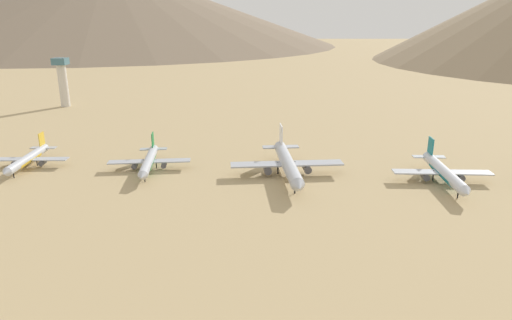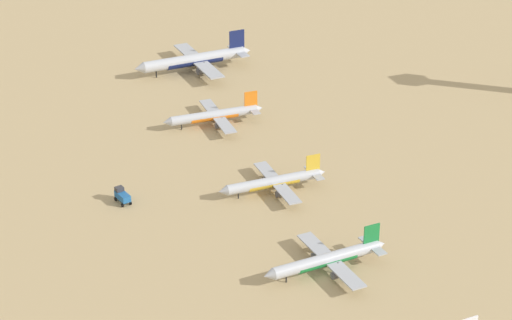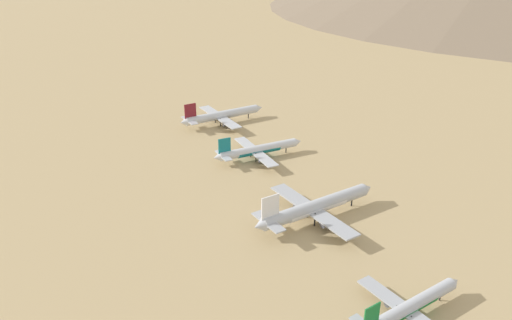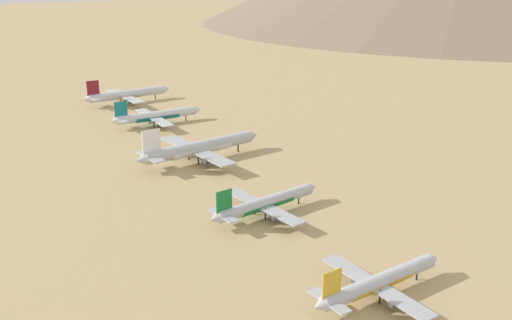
{
  "view_description": "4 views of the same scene",
  "coord_description": "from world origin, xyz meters",
  "px_view_note": "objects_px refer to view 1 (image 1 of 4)",
  "views": [
    {
      "loc": [
        136.64,
        31.34,
        47.59
      ],
      "look_at": [
        5.36,
        31.98,
        5.75
      ],
      "focal_mm": 31.73,
      "sensor_mm": 36.0,
      "label": 1
    },
    {
      "loc": [
        86.63,
        179.81,
        132.46
      ],
      "look_at": [
        -4.49,
        -54.73,
        3.94
      ],
      "focal_mm": 71.79,
      "sensor_mm": 36.0,
      "label": 2
    },
    {
      "loc": [
        -72.55,
        -61.81,
        77.86
      ],
      "look_at": [
        4.18,
        78.36,
        4.4
      ],
      "focal_mm": 35.36,
      "sensor_mm": 36.0,
      "label": 3
    },
    {
      "loc": [
        -72.3,
        -104.66,
        56.3
      ],
      "look_at": [
        7.94,
        16.69,
        6.61
      ],
      "focal_mm": 39.79,
      "sensor_mm": 36.0,
      "label": 4
    }
  ],
  "objects_px": {
    "parked_jet_3": "(149,161)",
    "parked_jet_4": "(288,163)",
    "parked_jet_2": "(28,159)",
    "parked_jet_5": "(444,172)",
    "control_tower": "(63,79)"
  },
  "relations": [
    {
      "from": "parked_jet_3",
      "to": "parked_jet_4",
      "type": "bearing_deg",
      "value": 82.31
    },
    {
      "from": "parked_jet_2",
      "to": "parked_jet_5",
      "type": "xyz_separation_m",
      "value": [
        15.16,
        130.57,
        0.5
      ]
    },
    {
      "from": "parked_jet_2",
      "to": "control_tower",
      "type": "distance_m",
      "value": 110.76
    },
    {
      "from": "parked_jet_4",
      "to": "parked_jet_2",
      "type": "bearing_deg",
      "value": -96.05
    },
    {
      "from": "parked_jet_2",
      "to": "parked_jet_5",
      "type": "height_order",
      "value": "parked_jet_5"
    },
    {
      "from": "parked_jet_2",
      "to": "control_tower",
      "type": "height_order",
      "value": "control_tower"
    },
    {
      "from": "parked_jet_5",
      "to": "parked_jet_2",
      "type": "bearing_deg",
      "value": -96.62
    },
    {
      "from": "parked_jet_3",
      "to": "parked_jet_4",
      "type": "relative_size",
      "value": 0.75
    },
    {
      "from": "parked_jet_4",
      "to": "parked_jet_5",
      "type": "relative_size",
      "value": 1.21
    },
    {
      "from": "parked_jet_2",
      "to": "parked_jet_5",
      "type": "distance_m",
      "value": 131.45
    },
    {
      "from": "parked_jet_4",
      "to": "parked_jet_3",
      "type": "bearing_deg",
      "value": -97.69
    },
    {
      "from": "parked_jet_3",
      "to": "control_tower",
      "type": "xyz_separation_m",
      "value": [
        -108.99,
        -70.18,
        11.69
      ]
    },
    {
      "from": "parked_jet_2",
      "to": "parked_jet_4",
      "type": "distance_m",
      "value": 85.05
    },
    {
      "from": "parked_jet_4",
      "to": "control_tower",
      "type": "distance_m",
      "value": 162.54
    },
    {
      "from": "control_tower",
      "to": "parked_jet_5",
      "type": "bearing_deg",
      "value": 52.94
    }
  ]
}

